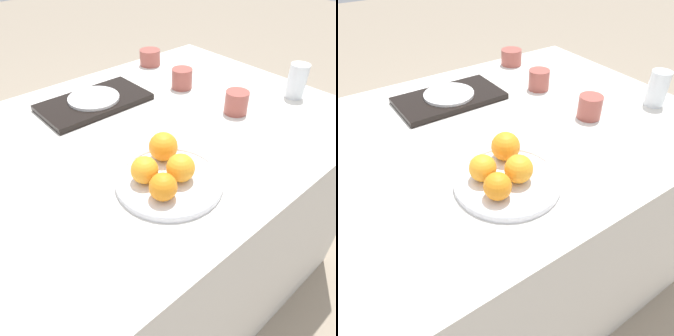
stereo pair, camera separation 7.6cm
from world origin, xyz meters
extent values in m
plane|color=gray|center=(0.00, 0.00, 0.00)|extent=(12.00, 12.00, 0.00)
cube|color=silver|center=(0.00, 0.00, 0.38)|extent=(1.53, 0.95, 0.77)
cylinder|color=silver|center=(0.00, -0.24, 0.78)|extent=(0.26, 0.26, 0.01)
torus|color=silver|center=(0.00, -0.24, 0.78)|extent=(0.26, 0.26, 0.01)
sphere|color=orange|center=(-0.05, -0.28, 0.82)|extent=(0.06, 0.06, 0.06)
sphere|color=orange|center=(0.04, -0.17, 0.82)|extent=(0.07, 0.07, 0.07)
sphere|color=orange|center=(-0.05, -0.20, 0.82)|extent=(0.07, 0.07, 0.07)
sphere|color=orange|center=(0.02, -0.26, 0.82)|extent=(0.07, 0.07, 0.07)
cylinder|color=silver|center=(0.64, -0.18, 0.83)|extent=(0.07, 0.07, 0.12)
cube|color=black|center=(0.08, 0.23, 0.78)|extent=(0.36, 0.20, 0.02)
cylinder|color=white|center=(0.08, 0.23, 0.79)|extent=(0.17, 0.17, 0.01)
cylinder|color=#9E4C42|center=(0.39, 0.14, 0.81)|extent=(0.08, 0.08, 0.07)
cylinder|color=#9E4C42|center=(0.45, 0.39, 0.80)|extent=(0.09, 0.09, 0.06)
cylinder|color=#9E4C42|center=(0.40, -0.12, 0.81)|extent=(0.08, 0.08, 0.07)
camera|label=1|loc=(-0.40, -0.69, 1.30)|focal=35.00mm
camera|label=2|loc=(-0.34, -0.73, 1.30)|focal=35.00mm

